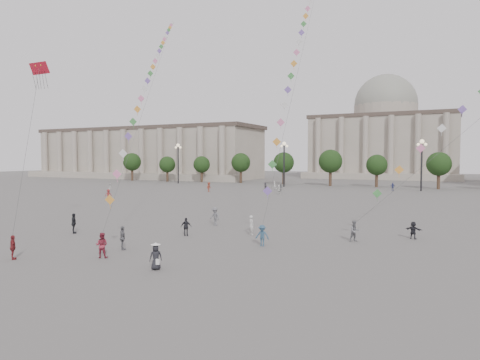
% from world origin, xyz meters
% --- Properties ---
extents(ground, '(360.00, 360.00, 0.00)m').
position_xyz_m(ground, '(0.00, 0.00, 0.00)').
color(ground, '#565351').
rests_on(ground, ground).
extents(hall_west, '(84.00, 26.22, 17.20)m').
position_xyz_m(hall_west, '(-75.00, 93.89, 8.43)').
color(hall_west, gray).
rests_on(hall_west, ground).
extents(hall_central, '(48.30, 34.30, 35.50)m').
position_xyz_m(hall_central, '(0.00, 129.22, 14.23)').
color(hall_central, gray).
rests_on(hall_central, ground).
extents(tree_row, '(137.12, 5.12, 8.00)m').
position_xyz_m(tree_row, '(0.00, 78.00, 5.39)').
color(tree_row, '#3C2C1E').
rests_on(tree_row, ground).
extents(lamp_post_far_west, '(2.00, 0.90, 10.65)m').
position_xyz_m(lamp_post_far_west, '(-45.00, 70.00, 7.35)').
color(lamp_post_far_west, '#262628').
rests_on(lamp_post_far_west, ground).
extents(lamp_post_mid_west, '(2.00, 0.90, 10.65)m').
position_xyz_m(lamp_post_mid_west, '(-15.00, 70.00, 7.35)').
color(lamp_post_mid_west, '#262628').
rests_on(lamp_post_mid_west, ground).
extents(lamp_post_mid_east, '(2.00, 0.90, 10.65)m').
position_xyz_m(lamp_post_mid_east, '(15.00, 70.00, 7.35)').
color(lamp_post_mid_east, '#262628').
rests_on(lamp_post_mid_east, ground).
extents(person_crowd_0, '(1.11, 0.82, 1.74)m').
position_xyz_m(person_crowd_0, '(9.66, 68.00, 0.87)').
color(person_crowd_0, '#394281').
rests_on(person_crowd_0, ground).
extents(person_crowd_1, '(1.14, 1.13, 1.86)m').
position_xyz_m(person_crowd_1, '(-39.73, 38.65, 0.93)').
color(person_crowd_1, silver).
rests_on(person_crowd_1, ground).
extents(person_crowd_2, '(1.19, 1.25, 1.70)m').
position_xyz_m(person_crowd_2, '(-30.17, 27.95, 0.85)').
color(person_crowd_2, maroon).
rests_on(person_crowd_2, ground).
extents(person_crowd_3, '(1.45, 0.75, 1.49)m').
position_xyz_m(person_crowd_3, '(17.40, 13.31, 0.75)').
color(person_crowd_3, '#222228').
rests_on(person_crowd_3, ground).
extents(person_crowd_4, '(1.57, 1.44, 1.75)m').
position_xyz_m(person_crowd_4, '(-8.81, 50.32, 0.87)').
color(person_crowd_4, silver).
rests_on(person_crowd_4, ground).
extents(person_crowd_6, '(1.37, 1.04, 1.88)m').
position_xyz_m(person_crowd_6, '(-1.26, 12.21, 0.94)').
color(person_crowd_6, slate).
rests_on(person_crowd_6, ground).
extents(person_crowd_10, '(0.69, 0.73, 1.67)m').
position_xyz_m(person_crowd_10, '(-14.15, 61.82, 0.84)').
color(person_crowd_10, white).
rests_on(person_crowd_10, ground).
extents(person_crowd_12, '(1.44, 1.64, 1.79)m').
position_xyz_m(person_crowd_12, '(-13.59, 55.22, 0.90)').
color(person_crowd_12, '#5A5A5E').
rests_on(person_crowd_12, ground).
extents(person_crowd_13, '(0.76, 0.72, 1.74)m').
position_xyz_m(person_crowd_13, '(4.25, 9.07, 0.87)').
color(person_crowd_13, silver).
rests_on(person_crowd_13, ground).
extents(person_crowd_16, '(0.96, 0.45, 1.61)m').
position_xyz_m(person_crowd_16, '(-10.31, 55.23, 0.80)').
color(person_crowd_16, slate).
rests_on(person_crowd_16, ground).
extents(person_crowd_17, '(0.89, 1.34, 1.93)m').
position_xyz_m(person_crowd_17, '(-23.45, 49.22, 0.97)').
color(person_crowd_17, brown).
rests_on(person_crowd_17, ground).
extents(tourist_0, '(1.01, 0.92, 1.66)m').
position_xyz_m(tourist_0, '(-6.40, -6.46, 0.83)').
color(tourist_0, maroon).
rests_on(tourist_0, ground).
extents(tourist_1, '(1.10, 1.06, 1.84)m').
position_xyz_m(tourist_1, '(-10.56, 2.61, 0.92)').
color(tourist_1, black).
rests_on(tourist_1, ground).
extents(tourist_3, '(1.01, 1.07, 1.78)m').
position_xyz_m(tourist_3, '(-1.83, -0.83, 0.89)').
color(tourist_3, slate).
rests_on(tourist_3, ground).
extents(tourist_4, '(1.02, 0.73, 1.60)m').
position_xyz_m(tourist_4, '(-0.70, 6.07, 0.80)').
color(tourist_4, black).
rests_on(tourist_4, ground).
extents(kite_flyer_0, '(1.04, 0.95, 1.74)m').
position_xyz_m(kite_flyer_0, '(-1.38, -3.42, 0.87)').
color(kite_flyer_0, maroon).
rests_on(kite_flyer_0, ground).
extents(kite_flyer_1, '(1.16, 0.79, 1.66)m').
position_xyz_m(kite_flyer_1, '(7.03, 4.99, 0.83)').
color(kite_flyer_1, '#2E4E69').
rests_on(kite_flyer_1, ground).
extents(kite_flyer_2, '(1.06, 1.03, 1.73)m').
position_xyz_m(kite_flyer_2, '(13.15, 10.00, 0.86)').
color(kite_flyer_2, slate).
rests_on(kite_flyer_2, ground).
extents(hat_person, '(0.90, 0.90, 1.69)m').
position_xyz_m(hat_person, '(3.90, -4.36, 0.84)').
color(hat_person, black).
rests_on(hat_person, ground).
extents(dragon_kite, '(5.06, 4.70, 18.01)m').
position_xyz_m(dragon_kite, '(-14.20, 2.31, 14.35)').
color(dragon_kite, '#B31325').
rests_on(dragon_kite, ground).
extents(kite_train_west, '(28.92, 48.87, 67.15)m').
position_xyz_m(kite_train_west, '(-16.69, 23.00, 19.61)').
color(kite_train_west, '#3F3F3F').
rests_on(kite_train_west, ground).
extents(kite_train_mid, '(9.83, 53.25, 73.57)m').
position_xyz_m(kite_train_mid, '(2.19, 33.24, 28.12)').
color(kite_train_mid, '#3F3F3F').
rests_on(kite_train_mid, ground).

